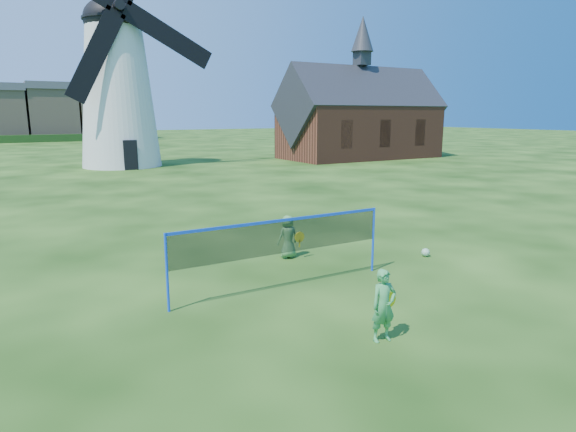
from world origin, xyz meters
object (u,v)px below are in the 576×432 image
Objects in this scene: windmill at (118,84)px; play_ball at (426,252)px; chapel at (360,119)px; badminton_net at (282,238)px; player_girl at (384,306)px; player_boy at (288,237)px.

windmill is 28.39m from play_ball.
play_ball is (1.98, -27.74, -5.67)m from windmill.
play_ball is at bearing -124.90° from chapel.
badminton_net reaches higher than player_girl.
windmill is 28.47m from badminton_net.
chapel is at bearing -8.54° from windmill.
chapel is (19.31, -2.90, -2.50)m from windmill.
player_boy is (1.06, 4.98, -0.05)m from player_girl.
play_ball is at bearing 151.80° from player_boy.
player_girl reaches higher than player_boy.
badminton_net is (-2.54, -27.98, -4.64)m from windmill.
play_ball is (3.22, -1.74, -0.46)m from player_boy.
play_ball is at bearing 2.99° from badminton_net.
badminton_net is at bearing -177.01° from play_ball.
badminton_net is at bearing -95.19° from windmill.
chapel is 35.54m from player_girl.
player_boy is at bearing -131.66° from chapel.
player_boy is 5.16× the size of play_ball.
player_girl is at bearing -127.59° from chapel.
windmill is at bearing 94.08° from play_ball.
player_girl is at bearing -85.61° from badminton_net.
chapel is 12.14× the size of player_boy.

